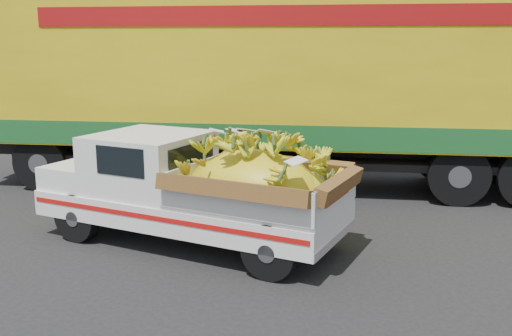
# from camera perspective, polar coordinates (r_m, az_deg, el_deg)

# --- Properties ---
(ground) EXTENTS (100.00, 100.00, 0.00)m
(ground) POSITION_cam_1_polar(r_m,az_deg,el_deg) (8.10, -8.07, -8.56)
(ground) COLOR black
(ground) RESTS_ON ground
(curb) EXTENTS (60.00, 0.25, 0.15)m
(curb) POSITION_cam_1_polar(r_m,az_deg,el_deg) (14.27, 1.71, 1.02)
(curb) COLOR gray
(curb) RESTS_ON ground
(sidewalk) EXTENTS (60.00, 4.00, 0.14)m
(sidewalk) POSITION_cam_1_polar(r_m,az_deg,el_deg) (16.29, 3.21, 2.41)
(sidewalk) COLOR gray
(sidewalk) RESTS_ON ground
(building_left) EXTENTS (18.00, 6.00, 5.00)m
(building_left) POSITION_cam_1_polar(r_m,az_deg,el_deg) (24.26, -13.36, 11.13)
(building_left) COLOR gray
(building_left) RESTS_ON ground
(pickup_truck) EXTENTS (4.74, 2.61, 1.57)m
(pickup_truck) POSITION_cam_1_polar(r_m,az_deg,el_deg) (8.13, -4.59, -2.15)
(pickup_truck) COLOR black
(pickup_truck) RESTS_ON ground
(semi_trailer) EXTENTS (12.04, 3.64, 3.80)m
(semi_trailer) POSITION_cam_1_polar(r_m,az_deg,el_deg) (11.51, 1.77, 8.59)
(semi_trailer) COLOR black
(semi_trailer) RESTS_ON ground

